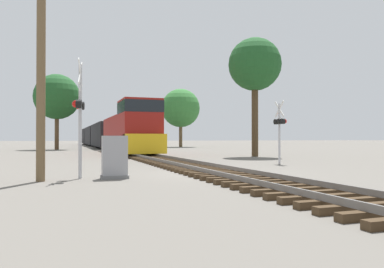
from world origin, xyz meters
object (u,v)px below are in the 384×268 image
Objects in this scene: freight_train at (100,135)px; crossing_signal_far at (280,125)px; tree_far_right at (255,65)px; utility_pole at (41,41)px; tree_deep_background at (181,108)px; crossing_signal_near at (79,110)px; relay_cabinet at (115,157)px; tree_mid_background at (57,97)px.

crossing_signal_far is at bearing -82.24° from freight_train.
tree_far_right reaches higher than freight_train.
utility_pole is 0.96× the size of tree_deep_background.
utility_pole is 48.28m from tree_deep_background.
crossing_signal_near is 2.59m from utility_pole.
tree_deep_background is (6.74, 39.74, 4.11)m from crossing_signal_far.
crossing_signal_near is 2.77× the size of relay_cabinet.
utility_pole reaches higher than crossing_signal_near.
tree_mid_background is at bearing 89.90° from utility_pole.
tree_deep_background is (16.41, 44.33, 5.55)m from relay_cabinet.
crossing_signal_far is at bearing -109.43° from tree_far_right.
tree_deep_background reaches higher than crossing_signal_near.
freight_train is at bearing -176.04° from crossing_signal_near.
tree_deep_background reaches higher than crossing_signal_far.
tree_mid_background is at bearing -156.47° from tree_deep_background.
tree_far_right is at bearing -97.07° from tree_deep_background.
crossing_signal_far is 0.37× the size of tree_deep_background.
tree_far_right is at bearing 40.29° from utility_pole.
freight_train is at bearing 169.46° from tree_deep_background.
utility_pole is 19.67m from tree_far_right.
crossing_signal_near is 11.64m from crossing_signal_far.
utility_pole is (-12.09, -4.69, 2.47)m from crossing_signal_far.
crossing_signal_near reaches higher than relay_cabinet.
tree_far_right is at bearing -57.91° from tree_mid_background.
freight_train is at bearing 8.74° from crossing_signal_far.
crossing_signal_near is 36.05m from tree_mid_background.
crossing_signal_far is 13.20m from utility_pole.
tree_deep_background is (18.77, 8.17, -0.28)m from tree_mid_background.
crossing_signal_near is at bearing 112.25° from crossing_signal_far.
crossing_signal_near is at bearing -88.11° from tree_mid_background.
crossing_signal_far is at bearing 121.53° from crossing_signal_near.
relay_cabinet is (-9.67, -4.60, -1.44)m from crossing_signal_far.
crossing_signal_far is 0.39× the size of utility_pole.
freight_train is 7.49× the size of tree_mid_background.
tree_mid_background reaches higher than freight_train.
tree_deep_background is (18.83, 44.43, 1.64)m from utility_pole.
tree_deep_background is at bearing 67.03° from utility_pole.
tree_deep_background reaches higher than tree_far_right.
crossing_signal_far is 2.32× the size of relay_cabinet.
crossing_signal_far reaches higher than relay_cabinet.
crossing_signal_far is at bearing -99.63° from tree_deep_background.
tree_far_right reaches higher than utility_pole.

